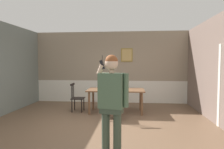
# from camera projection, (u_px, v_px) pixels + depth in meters

# --- Properties ---
(ground_plane) EXTENTS (6.89, 6.89, 0.00)m
(ground_plane) POSITION_uv_depth(u_px,v_px,m) (98.00, 125.00, 5.19)
(ground_plane) COLOR brown
(room_back_partition) EXTENTS (6.27, 0.17, 2.89)m
(room_back_partition) POSITION_uv_depth(u_px,v_px,m) (111.00, 68.00, 8.18)
(room_back_partition) COLOR gray
(room_back_partition) RESTS_ON ground_plane
(dining_table) EXTENTS (1.86, 0.94, 0.76)m
(dining_table) POSITION_uv_depth(u_px,v_px,m) (116.00, 92.00, 6.52)
(dining_table) COLOR brown
(dining_table) RESTS_ON ground_plane
(chair_near_window) EXTENTS (0.50, 0.50, 0.94)m
(chair_near_window) POSITION_uv_depth(u_px,v_px,m) (114.00, 104.00, 5.69)
(chair_near_window) COLOR black
(chair_near_window) RESTS_ON ground_plane
(chair_by_doorway) EXTENTS (0.41, 0.41, 0.94)m
(chair_by_doorway) POSITION_uv_depth(u_px,v_px,m) (77.00, 98.00, 6.65)
(chair_by_doorway) COLOR black
(chair_by_doorway) RESTS_ON ground_plane
(person_figure) EXTENTS (0.58, 0.32, 1.76)m
(person_figure) POSITION_uv_depth(u_px,v_px,m) (112.00, 97.00, 3.41)
(person_figure) COLOR #3A493A
(person_figure) RESTS_ON ground_plane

